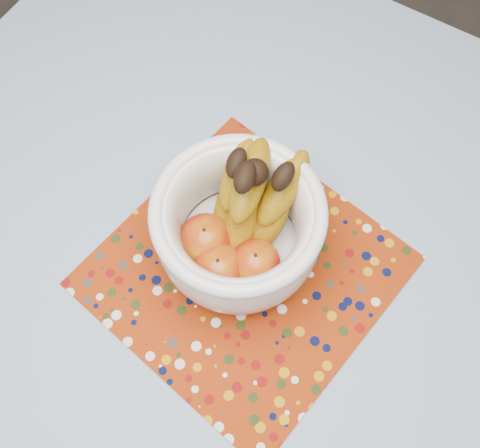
# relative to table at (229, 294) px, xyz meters

# --- Properties ---
(table) EXTENTS (1.20, 1.20, 0.75)m
(table) POSITION_rel_table_xyz_m (0.00, 0.00, 0.00)
(table) COLOR brown
(table) RESTS_ON ground
(tablecloth) EXTENTS (1.32, 1.32, 0.01)m
(tablecloth) POSITION_rel_table_xyz_m (0.00, 0.00, 0.08)
(tablecloth) COLOR #6687AA
(tablecloth) RESTS_ON table
(placemat) EXTENTS (0.47, 0.47, 0.00)m
(placemat) POSITION_rel_table_xyz_m (0.02, 0.02, 0.09)
(placemat) COLOR maroon
(placemat) RESTS_ON tablecloth
(fruit_bowl) EXTENTS (0.25, 0.26, 0.22)m
(fruit_bowl) POSITION_rel_table_xyz_m (-0.01, 0.06, 0.18)
(fruit_bowl) COLOR silver
(fruit_bowl) RESTS_ON placemat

